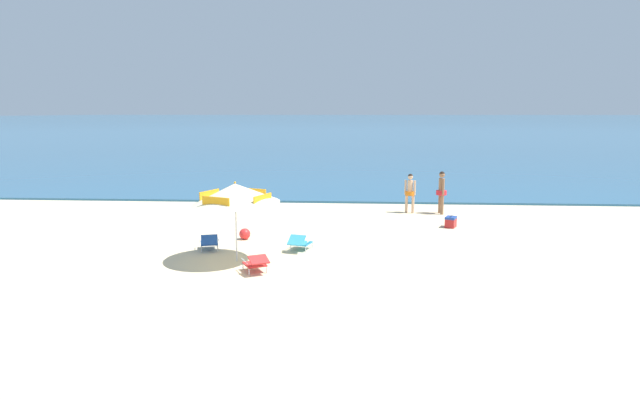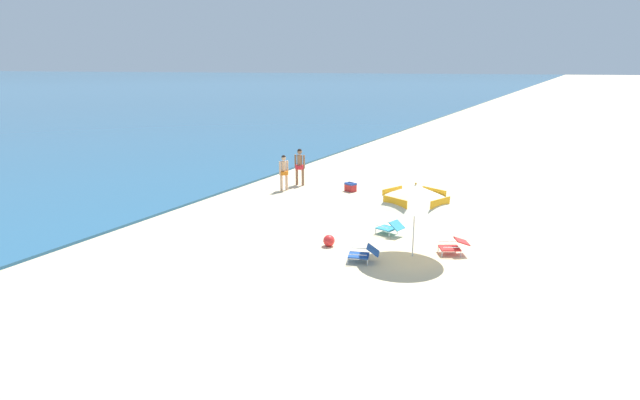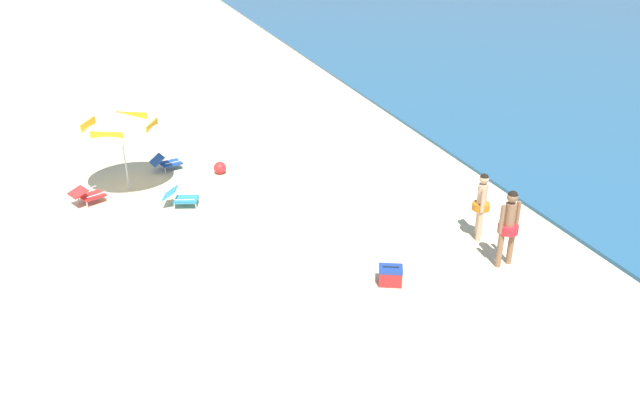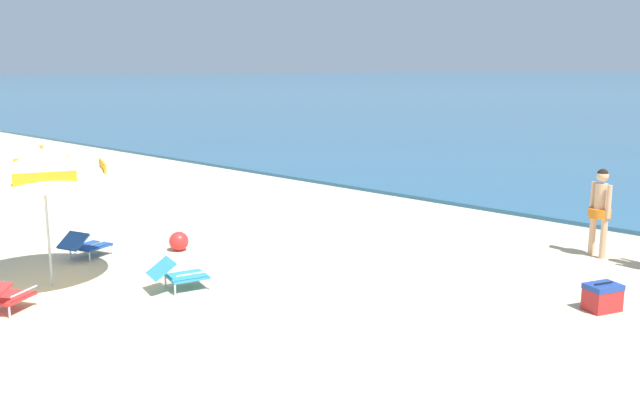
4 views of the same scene
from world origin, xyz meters
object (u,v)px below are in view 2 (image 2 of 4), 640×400
Objects in this scene: lounge_chair_under_umbrella at (454,246)px; lounge_chair_facing_sea at (364,253)px; person_standing_near_shore at (300,164)px; person_standing_beside at (284,170)px; lounge_chair_beside_umbrella at (390,227)px; cooler_box at (350,187)px; beach_umbrella_striped_main at (415,194)px; beach_ball at (329,241)px.

lounge_chair_under_umbrella is 1.00× the size of lounge_chair_facing_sea.
person_standing_near_shore is 1.07× the size of person_standing_beside.
cooler_box is (5.23, 3.77, -0.07)m from lounge_chair_beside_umbrella.
lounge_chair_under_umbrella is 0.60× the size of person_standing_beside.
beach_umbrella_striped_main is at bearing -46.11° from lounge_chair_facing_sea.
beach_umbrella_striped_main reaches higher than person_standing_beside.
person_standing_beside is (6.78, 6.77, 0.70)m from lounge_chair_facing_sea.
lounge_chair_beside_umbrella reaches higher than cooler_box.
lounge_chair_facing_sea is 0.61× the size of person_standing_beside.
beach_umbrella_striped_main is at bearing 125.25° from lounge_chair_under_umbrella.
lounge_chair_beside_umbrella is 1.00× the size of lounge_chair_facing_sea.
lounge_chair_facing_sea is at bearing -140.58° from person_standing_near_shore.
beach_ball is at bearing 105.99° from lounge_chair_under_umbrella.
beach_ball is at bearing 62.53° from lounge_chair_facing_sea.
lounge_chair_facing_sea is at bearing -135.08° from person_standing_beside.
person_standing_beside is (4.00, 6.61, 0.69)m from lounge_chair_beside_umbrella.
person_standing_near_shore is (5.28, 6.48, 0.77)m from lounge_chair_beside_umbrella.
person_standing_near_shore is (6.96, 7.79, -0.93)m from beach_umbrella_striped_main.
person_standing_near_shore is (6.21, 8.86, 0.76)m from lounge_chair_under_umbrella.
person_standing_near_shore reaches higher than lounge_chair_facing_sea.
lounge_chair_beside_umbrella reaches higher than lounge_chair_under_umbrella.
lounge_chair_under_umbrella is 10.84m from person_standing_near_shore.
lounge_chair_facing_sea is (-1.11, 1.15, -1.70)m from beach_umbrella_striped_main.
beach_ball is at bearing -144.92° from person_standing_near_shore.
lounge_chair_under_umbrella is 2.69× the size of beach_ball.
person_standing_beside is 2.81× the size of cooler_box.
cooler_box is (1.24, -2.84, -0.76)m from person_standing_beside.
lounge_chair_facing_sea is at bearing 133.89° from beach_umbrella_striped_main.
beach_umbrella_striped_main is 2.72m from lounge_chair_beside_umbrella.
person_standing_near_shore is 2.84m from cooler_box.
beach_ball is (-1.07, 3.75, -0.09)m from lounge_chair_under_umbrella.
beach_ball is (-0.32, 2.68, -1.78)m from beach_umbrella_striped_main.
lounge_chair_facing_sea is at bearing -117.47° from beach_ball.
lounge_chair_facing_sea is at bearing -176.87° from lounge_chair_beside_umbrella.
lounge_chair_under_umbrella reaches higher than beach_ball.
lounge_chair_facing_sea reaches higher than cooler_box.
beach_umbrella_striped_main is 9.16× the size of beach_ball.
lounge_chair_under_umbrella is at bearing -50.00° from lounge_chair_facing_sea.
person_standing_near_shore reaches higher than beach_ball.
lounge_chair_beside_umbrella is at bearing 37.89° from beach_umbrella_striped_main.
beach_umbrella_striped_main is at bearing -131.79° from person_standing_near_shore.
person_standing_beside reaches higher than cooler_box.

